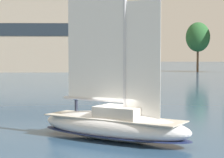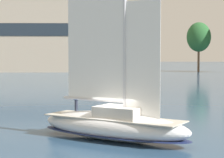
% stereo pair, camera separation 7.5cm
% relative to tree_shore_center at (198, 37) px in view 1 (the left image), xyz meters
% --- Properties ---
extents(ground_plane, '(400.00, 400.00, 0.00)m').
position_rel_tree_shore_center_xyz_m(ground_plane, '(-24.30, -86.84, -8.96)').
color(ground_plane, '#2D4C6B').
extents(waterfront_building, '(45.74, 18.29, 20.23)m').
position_rel_tree_shore_center_xyz_m(waterfront_building, '(-40.89, 5.62, 1.19)').
color(waterfront_building, tan).
rests_on(waterfront_building, ground).
extents(tree_shore_center, '(6.22, 6.22, 12.80)m').
position_rel_tree_shore_center_xyz_m(tree_shore_center, '(0.00, 0.00, 0.00)').
color(tree_shore_center, brown).
rests_on(tree_shore_center, ground).
extents(sailboat_main, '(9.82, 7.74, 13.62)m').
position_rel_tree_shore_center_xyz_m(sailboat_main, '(-24.29, -86.85, -7.88)').
color(sailboat_main, silver).
rests_on(sailboat_main, ground).
extents(sailboat_moored_near_marina, '(6.30, 6.95, 10.11)m').
position_rel_tree_shore_center_xyz_m(sailboat_moored_near_marina, '(-25.84, -36.17, -8.27)').
color(sailboat_moored_near_marina, maroon).
rests_on(sailboat_moored_near_marina, ground).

